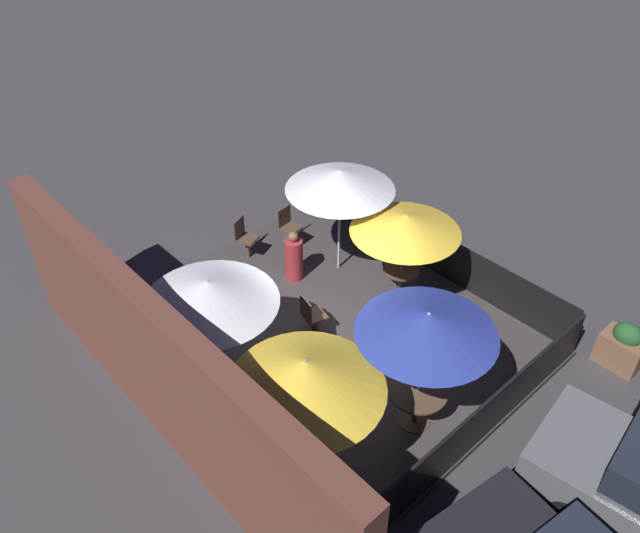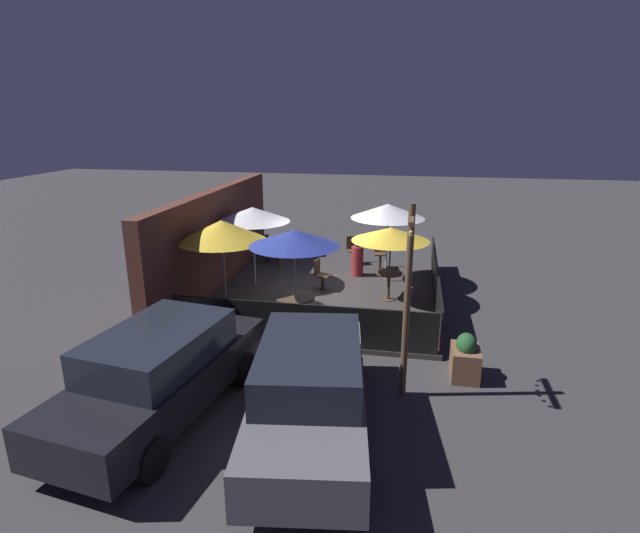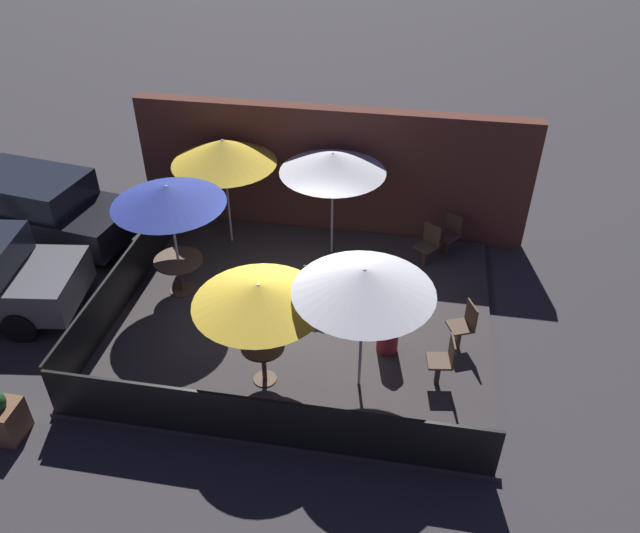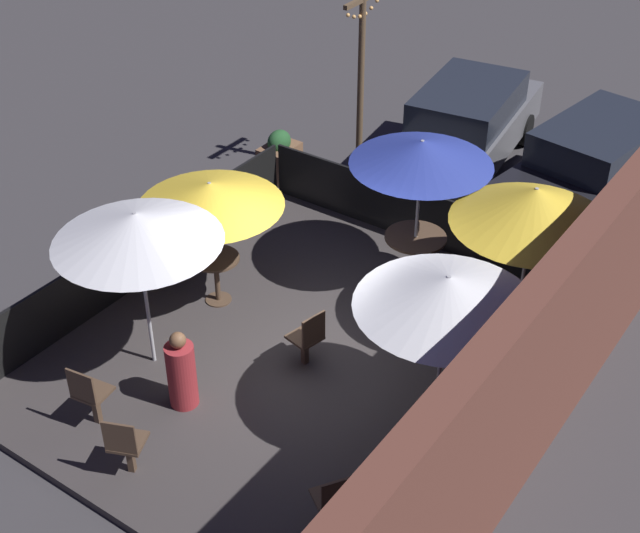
{
  "view_description": "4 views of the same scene",
  "coord_description": "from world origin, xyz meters",
  "px_view_note": "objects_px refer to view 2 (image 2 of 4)",
  "views": [
    {
      "loc": [
        -6.32,
        5.89,
        8.42
      ],
      "look_at": [
        0.77,
        -0.61,
        0.96
      ],
      "focal_mm": 35.0,
      "sensor_mm": 36.0,
      "label": 1
    },
    {
      "loc": [
        -13.39,
        -2.3,
        5.04
      ],
      "look_at": [
        -0.48,
        0.11,
        1.01
      ],
      "focal_mm": 28.0,
      "sensor_mm": 36.0,
      "label": 2
    },
    {
      "loc": [
        1.88,
        -8.96,
        7.87
      ],
      "look_at": [
        0.34,
        -0.07,
        1.35
      ],
      "focal_mm": 35.0,
      "sensor_mm": 36.0,
      "label": 3
    },
    {
      "loc": [
        7.69,
        5.68,
        8.22
      ],
      "look_at": [
        -0.78,
        -0.23,
        1.08
      ],
      "focal_mm": 50.0,
      "sensor_mm": 36.0,
      "label": 4
    }
  ],
  "objects_px": {
    "patio_umbrella_4": "(388,211)",
    "patio_chair_3": "(266,247)",
    "dining_table_0": "(389,279)",
    "patio_umbrella_3": "(253,214)",
    "patio_umbrella_2": "(222,231)",
    "patio_chair_0": "(321,274)",
    "patio_chair_4": "(380,252)",
    "light_post": "(408,293)",
    "dining_table_1": "(295,302)",
    "patio_umbrella_1": "(294,238)",
    "patron_0": "(357,260)",
    "parked_car_1": "(161,371)",
    "parked_car_0": "(310,388)",
    "patio_chair_2": "(277,251)",
    "planter_box": "(465,358)",
    "patio_chair_1": "(353,249)",
    "patio_umbrella_0": "(391,234)"
  },
  "relations": [
    {
      "from": "parked_car_0",
      "to": "patio_chair_1",
      "type": "bearing_deg",
      "value": -5.01
    },
    {
      "from": "patio_umbrella_3",
      "to": "parked_car_0",
      "type": "height_order",
      "value": "patio_umbrella_3"
    },
    {
      "from": "patio_chair_1",
      "to": "patio_umbrella_1",
      "type": "bearing_deg",
      "value": -30.54
    },
    {
      "from": "patio_chair_2",
      "to": "patio_umbrella_0",
      "type": "bearing_deg",
      "value": 0.0
    },
    {
      "from": "patio_umbrella_4",
      "to": "patio_chair_3",
      "type": "distance_m",
      "value": 4.75
    },
    {
      "from": "patio_umbrella_4",
      "to": "dining_table_0",
      "type": "xyz_separation_m",
      "value": [
        -1.58,
        -0.18,
        -1.57
      ]
    },
    {
      "from": "patio_umbrella_2",
      "to": "parked_car_0",
      "type": "height_order",
      "value": "patio_umbrella_2"
    },
    {
      "from": "patio_umbrella_1",
      "to": "dining_table_0",
      "type": "distance_m",
      "value": 3.45
    },
    {
      "from": "patio_chair_1",
      "to": "patio_chair_4",
      "type": "height_order",
      "value": "patio_chair_4"
    },
    {
      "from": "patio_chair_1",
      "to": "light_post",
      "type": "bearing_deg",
      "value": -9.6
    },
    {
      "from": "patio_umbrella_0",
      "to": "patio_umbrella_1",
      "type": "bearing_deg",
      "value": 136.48
    },
    {
      "from": "light_post",
      "to": "planter_box",
      "type": "bearing_deg",
      "value": -52.93
    },
    {
      "from": "patio_umbrella_2",
      "to": "patio_chair_2",
      "type": "distance_m",
      "value": 4.65
    },
    {
      "from": "patio_chair_0",
      "to": "parked_car_0",
      "type": "distance_m",
      "value": 6.71
    },
    {
      "from": "dining_table_0",
      "to": "patio_umbrella_3",
      "type": "bearing_deg",
      "value": 82.66
    },
    {
      "from": "patio_umbrella_1",
      "to": "parked_car_0",
      "type": "distance_m",
      "value": 4.38
    },
    {
      "from": "dining_table_1",
      "to": "patio_chair_4",
      "type": "height_order",
      "value": "patio_chair_4"
    },
    {
      "from": "dining_table_0",
      "to": "patio_chair_4",
      "type": "distance_m",
      "value": 2.96
    },
    {
      "from": "patio_chair_2",
      "to": "patio_chair_3",
      "type": "height_order",
      "value": "patio_chair_2"
    },
    {
      "from": "patio_chair_0",
      "to": "light_post",
      "type": "bearing_deg",
      "value": -51.72
    },
    {
      "from": "dining_table_0",
      "to": "light_post",
      "type": "height_order",
      "value": "light_post"
    },
    {
      "from": "patio_chair_0",
      "to": "parked_car_1",
      "type": "bearing_deg",
      "value": -90.92
    },
    {
      "from": "patio_umbrella_3",
      "to": "patio_chair_2",
      "type": "xyz_separation_m",
      "value": [
        2.05,
        -0.14,
        -1.63
      ]
    },
    {
      "from": "dining_table_1",
      "to": "parked_car_0",
      "type": "relative_size",
      "value": 0.2
    },
    {
      "from": "patio_umbrella_2",
      "to": "patio_chair_0",
      "type": "xyz_separation_m",
      "value": [
        2.2,
        -2.06,
        -1.68
      ]
    },
    {
      "from": "patio_umbrella_2",
      "to": "patio_umbrella_1",
      "type": "bearing_deg",
      "value": -103.27
    },
    {
      "from": "dining_table_0",
      "to": "dining_table_1",
      "type": "relative_size",
      "value": 0.81
    },
    {
      "from": "dining_table_0",
      "to": "parked_car_0",
      "type": "relative_size",
      "value": 0.16
    },
    {
      "from": "patio_umbrella_1",
      "to": "patio_chair_0",
      "type": "distance_m",
      "value": 3.15
    },
    {
      "from": "patio_chair_4",
      "to": "patron_0",
      "type": "xyz_separation_m",
      "value": [
        -0.96,
        0.66,
        -0.02
      ]
    },
    {
      "from": "dining_table_0",
      "to": "light_post",
      "type": "distance_m",
      "value": 4.93
    },
    {
      "from": "patio_chair_1",
      "to": "patio_chair_4",
      "type": "relative_size",
      "value": 0.98
    },
    {
      "from": "dining_table_1",
      "to": "parked_car_1",
      "type": "bearing_deg",
      "value": 160.03
    },
    {
      "from": "patio_umbrella_4",
      "to": "dining_table_0",
      "type": "relative_size",
      "value": 3.07
    },
    {
      "from": "patio_umbrella_1",
      "to": "patio_chair_4",
      "type": "height_order",
      "value": "patio_umbrella_1"
    },
    {
      "from": "patio_chair_3",
      "to": "planter_box",
      "type": "height_order",
      "value": "patio_chair_3"
    },
    {
      "from": "dining_table_1",
      "to": "patio_chair_2",
      "type": "xyz_separation_m",
      "value": [
        4.79,
        1.75,
        -0.09
      ]
    },
    {
      "from": "patio_umbrella_2",
      "to": "patio_chair_4",
      "type": "distance_m",
      "value": 6.15
    },
    {
      "from": "patio_umbrella_0",
      "to": "patron_0",
      "type": "xyz_separation_m",
      "value": [
        1.97,
        1.09,
        -1.34
      ]
    },
    {
      "from": "patio_umbrella_3",
      "to": "dining_table_1",
      "type": "relative_size",
      "value": 2.46
    },
    {
      "from": "patio_umbrella_3",
      "to": "patio_chair_3",
      "type": "xyz_separation_m",
      "value": [
        2.49,
        0.38,
        -1.65
      ]
    },
    {
      "from": "patio_umbrella_2",
      "to": "patio_chair_0",
      "type": "bearing_deg",
      "value": -43.13
    },
    {
      "from": "patio_umbrella_0",
      "to": "parked_car_0",
      "type": "height_order",
      "value": "patio_umbrella_0"
    },
    {
      "from": "patio_umbrella_1",
      "to": "patio_umbrella_2",
      "type": "relative_size",
      "value": 0.97
    },
    {
      "from": "patio_chair_2",
      "to": "planter_box",
      "type": "distance_m",
      "value": 8.48
    },
    {
      "from": "parked_car_0",
      "to": "parked_car_1",
      "type": "height_order",
      "value": "same"
    },
    {
      "from": "patio_umbrella_1",
      "to": "patron_0",
      "type": "bearing_deg",
      "value": -13.68
    },
    {
      "from": "patio_chair_4",
      "to": "parked_car_1",
      "type": "height_order",
      "value": "parked_car_1"
    },
    {
      "from": "patio_umbrella_4",
      "to": "dining_table_1",
      "type": "relative_size",
      "value": 2.5
    },
    {
      "from": "patio_umbrella_2",
      "to": "patio_chair_4",
      "type": "bearing_deg",
      "value": -37.58
    }
  ]
}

